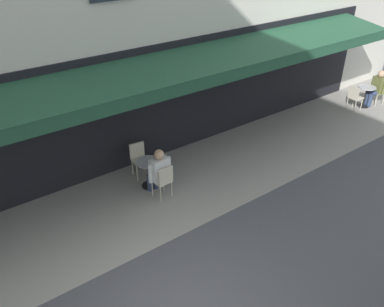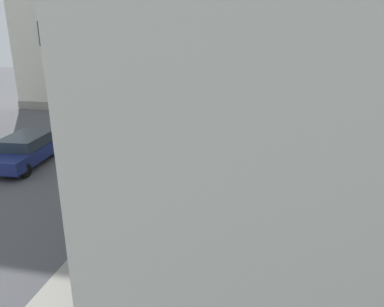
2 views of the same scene
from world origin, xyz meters
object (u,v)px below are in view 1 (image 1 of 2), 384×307
object	(u,v)px
cafe_chair_cream_kerbside	(355,96)
cafe_chair_cream_facing_street	(380,90)
cafe_table_near_entrance	(149,170)
seated_patron_in_olive	(377,87)
cafe_chair_cream_near_door	(164,179)
seated_companion_in_white	(158,170)
cafe_chair_cream_corner_right	(139,157)
cafe_table_mid_terrace	(366,94)

from	to	relation	value
cafe_chair_cream_kerbside	cafe_chair_cream_facing_street	size ratio (longest dim) A/B	1.00
cafe_table_near_entrance	cafe_chair_cream_kerbside	xyz separation A→B (m)	(-8.19, 0.25, 0.06)
cafe_chair_cream_kerbside	seated_patron_in_olive	distance (m)	1.05
cafe_table_near_entrance	cafe_chair_cream_near_door	bearing A→B (deg)	94.59
seated_patron_in_olive	seated_companion_in_white	bearing A→B (deg)	0.10
cafe_chair_cream_corner_right	cafe_table_mid_terrace	size ratio (longest dim) A/B	1.21
cafe_table_near_entrance	seated_companion_in_white	xyz separation A→B (m)	(-0.03, 0.42, 0.20)
cafe_table_mid_terrace	seated_companion_in_white	size ratio (longest dim) A/B	0.58
cafe_table_mid_terrace	cafe_chair_cream_facing_street	bearing A→B (deg)	164.82
cafe_chair_cream_near_door	cafe_table_mid_terrace	distance (m)	8.77
cafe_chair_cream_corner_right	cafe_chair_cream_facing_street	distance (m)	9.42
seated_patron_in_olive	seated_companion_in_white	size ratio (longest dim) A/B	0.99
cafe_table_mid_terrace	seated_companion_in_white	world-z (taller)	seated_companion_in_white
cafe_chair_cream_corner_right	seated_companion_in_white	world-z (taller)	seated_companion_in_white
seated_companion_in_white	cafe_chair_cream_kerbside	bearing A→B (deg)	-178.85
cafe_chair_cream_kerbside	seated_companion_in_white	xyz separation A→B (m)	(8.15, 0.16, 0.15)
cafe_chair_cream_near_door	cafe_chair_cream_facing_street	xyz separation A→B (m)	(-9.38, -0.17, 0.00)
cafe_chair_cream_kerbside	seated_patron_in_olive	size ratio (longest dim) A/B	0.71
cafe_table_mid_terrace	seated_patron_in_olive	world-z (taller)	seated_patron_in_olive
cafe_chair_cream_near_door	cafe_table_mid_terrace	bearing A→B (deg)	-177.78
cafe_chair_cream_corner_right	cafe_chair_cream_facing_street	bearing A→B (deg)	173.39
seated_patron_in_olive	cafe_chair_cream_kerbside	bearing A→B (deg)	-8.17
cafe_table_mid_terrace	seated_patron_in_olive	distance (m)	0.46
cafe_table_near_entrance	cafe_chair_cream_facing_street	distance (m)	9.44
cafe_chair_cream_facing_street	seated_companion_in_white	distance (m)	9.40
seated_patron_in_olive	seated_companion_in_white	distance (m)	9.19
cafe_chair_cream_corner_right	cafe_chair_cream_kerbside	xyz separation A→B (m)	(-8.11, 0.88, 0.00)
cafe_chair_cream_near_door	seated_patron_in_olive	world-z (taller)	seated_patron_in_olive
cafe_table_near_entrance	cafe_chair_cream_near_door	world-z (taller)	cafe_chair_cream_near_door
cafe_chair_cream_near_door	cafe_chair_cream_kerbside	size ratio (longest dim) A/B	1.00
cafe_chair_cream_kerbside	cafe_chair_cream_facing_street	world-z (taller)	same
cafe_table_near_entrance	cafe_chair_cream_kerbside	size ratio (longest dim) A/B	0.82
cafe_table_mid_terrace	cafe_chair_cream_kerbside	distance (m)	0.63
cafe_chair_cream_facing_street	cafe_chair_cream_near_door	bearing A→B (deg)	1.06
cafe_chair_cream_near_door	cafe_chair_cream_kerbside	xyz separation A→B (m)	(-8.14, -0.38, 0.00)
cafe_chair_cream_corner_right	cafe_table_mid_terrace	xyz separation A→B (m)	(-8.74, 0.92, -0.06)
seated_companion_in_white	cafe_chair_cream_corner_right	bearing A→B (deg)	-92.32
cafe_chair_cream_near_door	cafe_chair_cream_facing_street	distance (m)	9.38
cafe_chair_cream_facing_street	cafe_table_near_entrance	bearing A→B (deg)	-2.77
cafe_table_near_entrance	seated_companion_in_white	distance (m)	0.46
cafe_chair_cream_kerbside	seated_companion_in_white	size ratio (longest dim) A/B	0.70
cafe_chair_cream_facing_street	seated_companion_in_white	xyz separation A→B (m)	(9.40, -0.04, 0.15)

